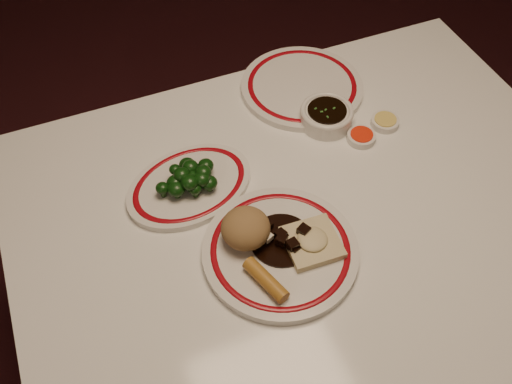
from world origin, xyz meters
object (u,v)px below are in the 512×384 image
object	(u,v)px
broccoli_pile	(190,177)
main_plate	(280,251)
stirfry_heap	(281,239)
fried_wonton	(312,242)
dining_table	(310,232)
rice_mound	(246,228)
spring_roll	(266,280)
soy_bowl	(326,117)
broccoli_plate	(190,185)

from	to	relation	value
broccoli_pile	main_plate	bearing A→B (deg)	-63.72
stirfry_heap	broccoli_pile	xyz separation A→B (m)	(-0.11, 0.20, 0.01)
fried_wonton	broccoli_pile	xyz separation A→B (m)	(-0.16, 0.23, 0.01)
dining_table	broccoli_pile	world-z (taller)	broccoli_pile
rice_mound	spring_roll	bearing A→B (deg)	-91.80
dining_table	fried_wonton	bearing A→B (deg)	-118.99
fried_wonton	soy_bowl	size ratio (longest dim) A/B	0.88
main_plate	stirfry_heap	xyz separation A→B (m)	(0.01, 0.01, 0.02)
dining_table	broccoli_plate	world-z (taller)	broccoli_plate
dining_table	soy_bowl	distance (m)	0.27
main_plate	soy_bowl	xyz separation A→B (m)	(0.24, 0.28, 0.01)
spring_roll	broccoli_pile	size ratio (longest dim) A/B	0.75
dining_table	soy_bowl	size ratio (longest dim) A/B	10.19
stirfry_heap	broccoli_plate	bearing A→B (deg)	119.21
stirfry_heap	soy_bowl	distance (m)	0.35
broccoli_plate	main_plate	bearing A→B (deg)	-63.73
rice_mound	fried_wonton	bearing A→B (deg)	-29.12
dining_table	rice_mound	size ratio (longest dim) A/B	12.84
stirfry_heap	soy_bowl	xyz separation A→B (m)	(0.23, 0.27, -0.01)
spring_roll	broccoli_plate	size ratio (longest dim) A/B	0.32
main_plate	fried_wonton	world-z (taller)	fried_wonton
stirfry_heap	broccoli_plate	world-z (taller)	stirfry_heap
rice_mound	broccoli_plate	distance (m)	0.19
broccoli_pile	dining_table	bearing A→B (deg)	-32.43
dining_table	rice_mound	world-z (taller)	rice_mound
soy_bowl	stirfry_heap	bearing A→B (deg)	-130.93
stirfry_heap	broccoli_plate	xyz separation A→B (m)	(-0.11, 0.20, -0.02)
spring_roll	soy_bowl	world-z (taller)	spring_roll
main_plate	fried_wonton	xyz separation A→B (m)	(0.06, -0.01, 0.02)
stirfry_heap	rice_mound	bearing A→B (deg)	150.42
rice_mound	main_plate	bearing A→B (deg)	-42.49
spring_roll	soy_bowl	bearing A→B (deg)	30.46
dining_table	spring_roll	distance (m)	0.24
rice_mound	soy_bowl	size ratio (longest dim) A/B	0.79
broccoli_plate	broccoli_pile	size ratio (longest dim) A/B	2.38
spring_roll	broccoli_pile	bearing A→B (deg)	81.86
rice_mound	broccoli_plate	xyz separation A→B (m)	(-0.06, 0.17, -0.04)
stirfry_heap	dining_table	bearing A→B (deg)	31.37
rice_mound	fried_wonton	xyz separation A→B (m)	(0.11, -0.06, -0.02)
broccoli_plate	broccoli_pile	distance (m)	0.03
fried_wonton	soy_bowl	world-z (taller)	fried_wonton
dining_table	broccoli_pile	bearing A→B (deg)	147.57
spring_roll	rice_mound	bearing A→B (deg)	69.45
stirfry_heap	broccoli_pile	distance (m)	0.23
spring_roll	broccoli_plate	world-z (taller)	spring_roll
broccoli_plate	broccoli_pile	xyz separation A→B (m)	(0.00, -0.01, 0.03)
broccoli_plate	fried_wonton	bearing A→B (deg)	-54.44
dining_table	soy_bowl	world-z (taller)	soy_bowl
main_plate	broccoli_plate	bearing A→B (deg)	116.27
stirfry_heap	main_plate	bearing A→B (deg)	-114.36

